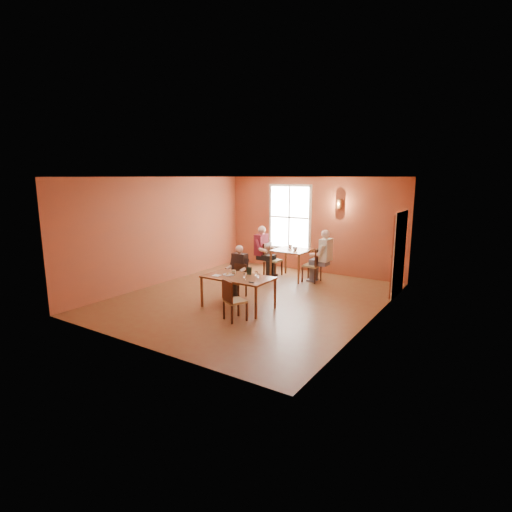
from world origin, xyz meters
The scene contains 29 objects.
ground centered at (0.00, 0.00, 0.00)m, with size 6.00×7.00×0.01m, color brown.
wall_back centered at (0.00, 3.50, 1.50)m, with size 6.00×0.04×3.00m, color brown.
wall_front centered at (0.00, -3.50, 1.50)m, with size 6.00×0.04×3.00m, color brown.
wall_left centered at (-3.00, 0.00, 1.50)m, with size 0.04×7.00×3.00m, color brown.
wall_right centered at (3.00, 0.00, 1.50)m, with size 0.04×7.00×3.00m, color brown.
ceiling centered at (0.00, 0.00, 3.00)m, with size 6.00×7.00×0.04m, color white.
window centered at (-0.80, 3.45, 1.70)m, with size 1.36×0.10×1.96m, color white.
door centered at (2.94, 2.30, 1.05)m, with size 0.12×1.04×2.10m, color maroon.
wall_sconce centered at (0.90, 3.40, 2.20)m, with size 0.16×0.16×0.28m, color brown.
main_table centered at (0.13, -0.77, 0.37)m, with size 1.59×0.89×0.74m, color brown, non-canonical shape.
chair_diner_main centered at (-0.37, -0.12, 0.42)m, with size 0.37×0.37×0.84m, color #553014, non-canonical shape.
diner_main centered at (-0.37, -0.15, 0.63)m, with size 0.50×0.50×1.25m, color #3E2720, non-canonical shape.
chair_empty centered at (0.56, -1.48, 0.44)m, with size 0.39×0.39×0.89m, color #452912, non-canonical shape.
plate_food centered at (-0.14, -0.77, 0.76)m, with size 0.27×0.27×0.03m, color white.
sandwich centered at (-0.06, -0.68, 0.79)m, with size 0.08×0.08×0.10m, color tan.
goblet_a centered at (0.57, -0.68, 0.83)m, with size 0.07×0.07×0.17m, color white, non-canonical shape.
goblet_b centered at (0.76, -0.87, 0.83)m, with size 0.07×0.07×0.18m, color silver, non-canonical shape.
goblet_c centered at (0.46, -0.98, 0.83)m, with size 0.07×0.07×0.18m, color white, non-canonical shape.
menu_stand centered at (0.25, -0.48, 0.84)m, with size 0.11×0.05×0.18m, color black.
knife centered at (0.11, -1.01, 0.75)m, with size 0.18×0.01×0.00m, color silver.
napkin centered at (-0.34, -0.96, 0.75)m, with size 0.18×0.18×0.01m, color silver.
sunglasses centered at (0.69, -1.05, 0.75)m, with size 0.13×0.04×0.02m, color black.
second_table centered at (-0.08, 2.30, 0.44)m, with size 1.00×1.00×0.88m, color brown, non-canonical shape.
chair_diner_white centered at (0.57, 2.30, 0.50)m, with size 0.44×0.44×1.00m, color maroon, non-canonical shape.
diner_white centered at (0.60, 2.30, 0.74)m, with size 0.59×0.59×1.48m, color white, non-canonical shape.
chair_diner_maroon centered at (-0.73, 2.30, 0.50)m, with size 0.45×0.45×1.01m, color #522A1C, non-canonical shape.
diner_maroon centered at (-0.76, 2.30, 0.74)m, with size 0.59×0.59×1.48m, color maroon, non-canonical shape.
cup_a centered at (0.05, 2.24, 0.93)m, with size 0.13×0.13×0.11m, color silver.
cup_b centered at (-0.23, 2.46, 0.94)m, with size 0.12×0.12×0.11m, color white.
Camera 1 is at (5.32, -8.03, 3.02)m, focal length 28.00 mm.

